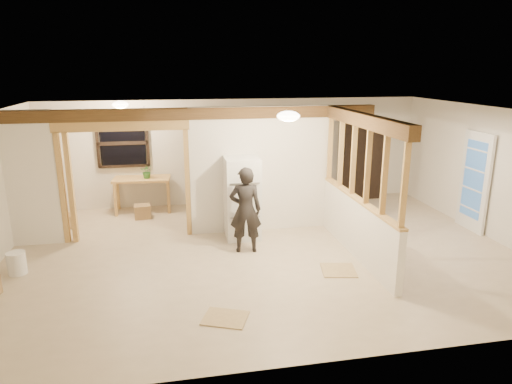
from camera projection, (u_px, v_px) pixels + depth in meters
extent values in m
cube|color=#C5B092|center=(263.00, 252.00, 8.22)|extent=(9.00, 6.50, 0.01)
cube|color=white|center=(263.00, 112.00, 7.56)|extent=(9.00, 6.50, 0.01)
cube|color=silver|center=(236.00, 152.00, 10.97)|extent=(9.00, 0.01, 2.50)
cube|color=silver|center=(325.00, 261.00, 4.81)|extent=(9.00, 0.01, 2.50)
cube|color=silver|center=(493.00, 174.00, 8.70)|extent=(0.01, 6.50, 2.50)
cube|color=silver|center=(32.00, 179.00, 8.29)|extent=(0.90, 0.12, 2.50)
cube|color=silver|center=(261.00, 170.00, 9.06)|extent=(2.80, 0.12, 2.50)
cube|color=tan|center=(126.00, 183.00, 8.63)|extent=(2.46, 0.14, 2.20)
cube|color=brown|center=(198.00, 114.00, 8.55)|extent=(7.00, 0.18, 0.22)
cube|color=brown|center=(363.00, 120.00, 7.50)|extent=(0.18, 3.30, 0.22)
cube|color=silver|center=(356.00, 228.00, 8.00)|extent=(0.12, 3.20, 1.00)
cube|color=tan|center=(360.00, 163.00, 7.69)|extent=(0.14, 3.20, 1.32)
cube|color=black|center=(123.00, 143.00, 10.34)|extent=(1.12, 0.10, 1.10)
cube|color=white|center=(474.00, 182.00, 9.14)|extent=(0.12, 0.86, 2.00)
ellipsoid|color=#FFEABF|center=(288.00, 116.00, 7.14)|extent=(0.36, 0.36, 0.16)
ellipsoid|color=#FFEABF|center=(120.00, 105.00, 9.29)|extent=(0.32, 0.32, 0.14)
ellipsoid|color=#FFD88C|center=(145.00, 123.00, 8.80)|extent=(0.07, 0.07, 0.07)
cube|color=white|center=(242.00, 198.00, 8.75)|extent=(0.65, 0.63, 1.58)
imported|color=black|center=(245.00, 210.00, 8.06)|extent=(0.61, 0.44, 1.56)
cube|color=tan|center=(143.00, 195.00, 10.45)|extent=(1.30, 0.72, 0.79)
imported|color=#285425|center=(147.00, 171.00, 10.27)|extent=(0.29, 0.25, 0.31)
cylinder|color=#AE2B14|center=(46.00, 209.00, 9.63)|extent=(0.54, 0.54, 0.64)
cube|color=black|center=(361.00, 159.00, 11.37)|extent=(1.00, 0.33, 2.00)
cylinder|color=silver|center=(17.00, 263.00, 7.31)|extent=(0.35, 0.35, 0.37)
cube|color=#9B794B|center=(143.00, 212.00, 10.04)|extent=(0.37, 0.32, 0.30)
cube|color=#9B794B|center=(69.00, 221.00, 9.46)|extent=(0.34, 0.34, 0.28)
cube|color=tan|center=(339.00, 270.00, 7.47)|extent=(0.64, 0.64, 0.02)
cube|color=tan|center=(225.00, 318.00, 6.05)|extent=(0.70, 0.64, 0.02)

